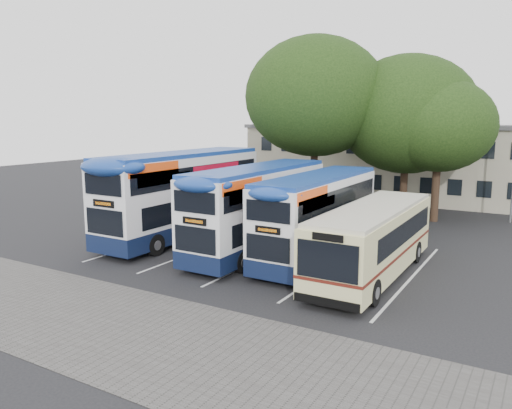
{
  "coord_description": "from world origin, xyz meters",
  "views": [
    {
      "loc": [
        7.93,
        -15.92,
        6.7
      ],
      "look_at": [
        -4.44,
        5.0,
        2.51
      ],
      "focal_mm": 35.0,
      "sensor_mm": 36.0,
      "label": 1
    }
  ],
  "objects_px": {
    "bus_single": "(374,236)",
    "tree_mid": "(407,114)",
    "bus_dd_left": "(184,191)",
    "bus_dd_right": "(318,213)",
    "tree_left": "(315,97)",
    "bus_dd_mid": "(259,205)",
    "tree_right": "(439,126)"
  },
  "relations": [
    {
      "from": "tree_mid",
      "to": "bus_dd_mid",
      "type": "distance_m",
      "value": 14.77
    },
    {
      "from": "tree_right",
      "to": "bus_dd_mid",
      "type": "height_order",
      "value": "tree_right"
    },
    {
      "from": "tree_right",
      "to": "bus_dd_right",
      "type": "relative_size",
      "value": 0.94
    },
    {
      "from": "tree_left",
      "to": "tree_mid",
      "type": "relative_size",
      "value": 1.12
    },
    {
      "from": "tree_left",
      "to": "bus_single",
      "type": "height_order",
      "value": "tree_left"
    },
    {
      "from": "tree_left",
      "to": "bus_dd_mid",
      "type": "relative_size",
      "value": 1.18
    },
    {
      "from": "bus_dd_left",
      "to": "bus_dd_mid",
      "type": "height_order",
      "value": "bus_dd_left"
    },
    {
      "from": "tree_mid",
      "to": "bus_dd_left",
      "type": "height_order",
      "value": "tree_mid"
    },
    {
      "from": "tree_right",
      "to": "bus_single",
      "type": "bearing_deg",
      "value": -89.63
    },
    {
      "from": "bus_dd_mid",
      "to": "bus_single",
      "type": "distance_m",
      "value": 6.3
    },
    {
      "from": "tree_mid",
      "to": "bus_single",
      "type": "relative_size",
      "value": 1.08
    },
    {
      "from": "bus_dd_left",
      "to": "bus_dd_right",
      "type": "distance_m",
      "value": 8.35
    },
    {
      "from": "bus_single",
      "to": "bus_dd_mid",
      "type": "bearing_deg",
      "value": 172.31
    },
    {
      "from": "bus_dd_left",
      "to": "bus_single",
      "type": "bearing_deg",
      "value": -6.94
    },
    {
      "from": "tree_left",
      "to": "bus_dd_left",
      "type": "bearing_deg",
      "value": -108.49
    },
    {
      "from": "tree_mid",
      "to": "tree_right",
      "type": "relative_size",
      "value": 1.19
    },
    {
      "from": "bus_dd_right",
      "to": "bus_dd_mid",
      "type": "bearing_deg",
      "value": -173.37
    },
    {
      "from": "tree_left",
      "to": "tree_right",
      "type": "height_order",
      "value": "tree_left"
    },
    {
      "from": "tree_left",
      "to": "bus_dd_mid",
      "type": "height_order",
      "value": "tree_left"
    },
    {
      "from": "bus_single",
      "to": "tree_mid",
      "type": "bearing_deg",
      "value": 99.52
    },
    {
      "from": "tree_left",
      "to": "bus_dd_left",
      "type": "height_order",
      "value": "tree_left"
    },
    {
      "from": "bus_dd_left",
      "to": "tree_left",
      "type": "bearing_deg",
      "value": 71.51
    },
    {
      "from": "bus_dd_mid",
      "to": "tree_right",
      "type": "bearing_deg",
      "value": 63.98
    },
    {
      "from": "bus_dd_mid",
      "to": "tree_left",
      "type": "bearing_deg",
      "value": 99.56
    },
    {
      "from": "bus_dd_left",
      "to": "bus_dd_right",
      "type": "relative_size",
      "value": 1.19
    },
    {
      "from": "tree_right",
      "to": "bus_single",
      "type": "height_order",
      "value": "tree_right"
    },
    {
      "from": "bus_dd_left",
      "to": "bus_single",
      "type": "distance_m",
      "value": 11.58
    },
    {
      "from": "tree_right",
      "to": "bus_dd_mid",
      "type": "relative_size",
      "value": 0.89
    },
    {
      "from": "tree_right",
      "to": "bus_dd_mid",
      "type": "xyz_separation_m",
      "value": [
        -6.12,
        -12.53,
        -3.87
      ]
    },
    {
      "from": "tree_right",
      "to": "bus_single",
      "type": "xyz_separation_m",
      "value": [
        0.09,
        -13.37,
        -4.55
      ]
    },
    {
      "from": "bus_dd_left",
      "to": "bus_single",
      "type": "relative_size",
      "value": 1.15
    },
    {
      "from": "bus_dd_right",
      "to": "bus_single",
      "type": "relative_size",
      "value": 0.97
    }
  ]
}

